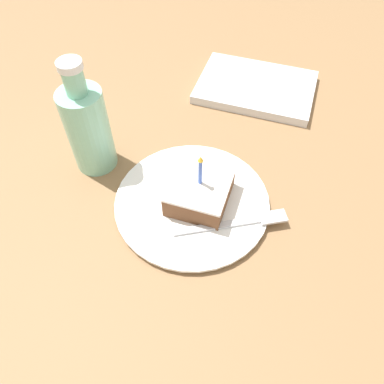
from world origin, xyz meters
name	(u,v)px	position (x,y,z in m)	size (l,w,h in m)	color
ground_plane	(185,200)	(0.00, 0.00, -0.02)	(2.40, 2.40, 0.04)	olive
plate	(192,202)	(0.02, -0.02, 0.01)	(0.27, 0.27, 0.01)	white
cake_slice	(200,191)	(0.03, -0.01, 0.04)	(0.10, 0.11, 0.11)	brown
fork	(239,223)	(0.11, -0.04, 0.02)	(0.18, 0.11, 0.00)	silver
bottle	(88,127)	(-0.18, 0.02, 0.09)	(0.08, 0.08, 0.22)	#8CD1B2
marble_board	(256,87)	(0.06, 0.33, 0.01)	(0.26, 0.18, 0.02)	silver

